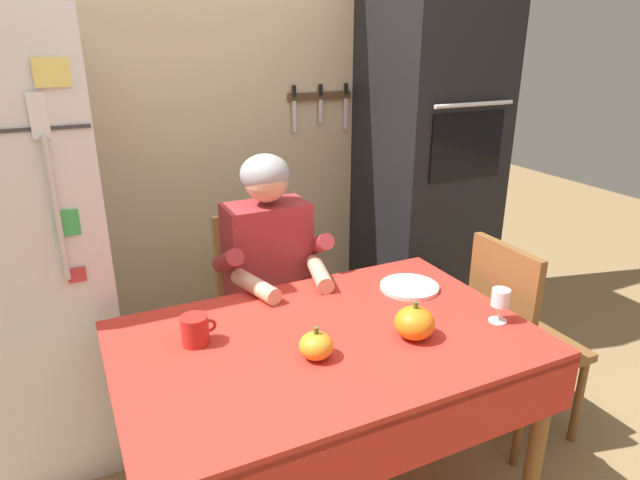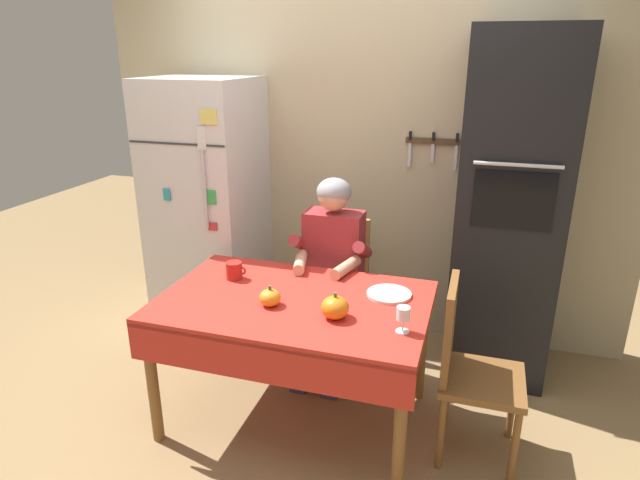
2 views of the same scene
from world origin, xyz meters
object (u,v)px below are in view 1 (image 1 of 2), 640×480
object	(u,v)px
chair_behind_person	(260,302)
serving_tray	(409,287)
chair_right_side	(515,334)
pumpkin_medium	(414,323)
coffee_mug	(195,330)
wine_glass	(500,300)
dining_table	(329,361)
wall_oven	(427,164)
pumpkin_large	(316,346)
refrigerator	(12,253)
seated_person	(273,273)

from	to	relation	value
chair_behind_person	serving_tray	xyz separation A→B (m)	(0.44, -0.58, 0.24)
chair_right_side	pumpkin_medium	distance (m)	0.71
coffee_mug	wine_glass	size ratio (longest dim) A/B	0.94
dining_table	chair_right_side	distance (m)	0.91
chair_right_side	wall_oven	bearing A→B (deg)	80.46
chair_right_side	pumpkin_large	xyz separation A→B (m)	(-0.99, -0.12, 0.27)
refrigerator	chair_right_side	world-z (taller)	refrigerator
chair_behind_person	coffee_mug	bearing A→B (deg)	-125.38
coffee_mug	pumpkin_large	distance (m)	0.41
wine_glass	pumpkin_medium	distance (m)	0.34
wine_glass	serving_tray	distance (m)	0.39
chair_behind_person	serving_tray	distance (m)	0.76
seated_person	serving_tray	bearing A→B (deg)	-42.06
chair_behind_person	wine_glass	bearing A→B (deg)	-59.23
seated_person	wine_glass	bearing A→B (deg)	-53.35
wall_oven	serving_tray	world-z (taller)	wall_oven
dining_table	coffee_mug	distance (m)	0.46
refrigerator	chair_behind_person	size ratio (longest dim) A/B	1.94
dining_table	refrigerator	bearing A→B (deg)	137.09
chair_right_side	wine_glass	xyz separation A→B (m)	(-0.30, -0.19, 0.32)
wall_oven	chair_right_side	distance (m)	1.05
chair_behind_person	wine_glass	distance (m)	1.15
chair_right_side	coffee_mug	distance (m)	1.35
wine_glass	pumpkin_large	xyz separation A→B (m)	(-0.69, 0.07, -0.04)
chair_behind_person	pumpkin_large	xyz separation A→B (m)	(-0.12, -0.88, 0.27)
refrigerator	pumpkin_medium	size ratio (longest dim) A/B	13.14
seated_person	wine_glass	xyz separation A→B (m)	(0.56, -0.76, 0.09)
wall_oven	seated_person	distance (m)	1.11
chair_right_side	pumpkin_medium	bearing A→B (deg)	-166.90
pumpkin_large	dining_table	bearing A→B (deg)	43.21
refrigerator	serving_tray	size ratio (longest dim) A/B	7.62
coffee_mug	serving_tray	xyz separation A→B (m)	(0.88, 0.04, -0.04)
serving_tray	chair_behind_person	bearing A→B (deg)	126.81
pumpkin_large	wall_oven	bearing A→B (deg)	41.46
dining_table	pumpkin_medium	xyz separation A→B (m)	(0.26, -0.11, 0.14)
chair_right_side	wine_glass	bearing A→B (deg)	-148.23
wine_glass	serving_tray	xyz separation A→B (m)	(-0.13, 0.36, -0.08)
wall_oven	dining_table	xyz separation A→B (m)	(-1.05, -0.92, -0.39)
coffee_mug	chair_right_side	bearing A→B (deg)	-5.87
dining_table	wine_glass	size ratio (longest dim) A/B	11.02
wall_oven	chair_behind_person	xyz separation A→B (m)	(-1.02, -0.13, -0.54)
coffee_mug	serving_tray	bearing A→B (deg)	2.74
chair_behind_person	serving_tray	world-z (taller)	chair_behind_person
chair_behind_person	seated_person	world-z (taller)	seated_person
pumpkin_large	chair_right_side	bearing A→B (deg)	6.78
chair_right_side	refrigerator	bearing A→B (deg)	155.36
seated_person	serving_tray	world-z (taller)	seated_person
coffee_mug	serving_tray	distance (m)	0.88
coffee_mug	serving_tray	world-z (taller)	coffee_mug
dining_table	coffee_mug	size ratio (longest dim) A/B	11.73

